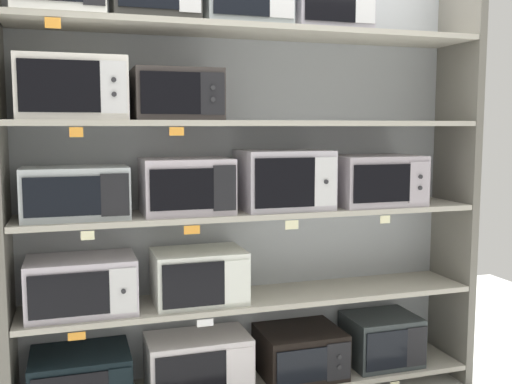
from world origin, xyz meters
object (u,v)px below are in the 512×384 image
Objects in this scene: microwave_1 at (198,362)px; microwave_3 at (381,339)px; microwave_5 at (199,276)px; microwave_11 at (176,95)px; microwave_6 at (76,192)px; microwave_9 at (374,180)px; microwave_7 at (186,186)px; microwave_2 at (300,352)px; microwave_8 at (284,179)px; microwave_15 at (326,8)px; microwave_14 at (244,0)px; microwave_0 at (81,378)px; microwave_10 at (72,89)px; microwave_4 at (82,285)px.

microwave_1 is 1.33× the size of microwave_3.
microwave_5 is 0.99m from microwave_11.
microwave_5 is at bearing -0.03° from microwave_6.
microwave_6 reaches higher than microwave_1.
microwave_6 is 1.02× the size of microwave_9.
microwave_7 is at bearing 179.99° from microwave_3.
microwave_2 is 1.65m from microwave_11.
microwave_8 is 0.58m from microwave_9.
microwave_15 is (0.74, 0.00, 1.48)m from microwave_5.
microwave_1 is at bearing -0.02° from microwave_6.
microwave_6 is 0.57m from microwave_7.
microwave_1 is 1.16m from microwave_3.
microwave_14 reaches higher than microwave_11.
microwave_9 is at bearing 0.01° from microwave_0.
microwave_2 is at bearing 179.99° from microwave_9.
microwave_0 reaches higher than microwave_2.
microwave_14 is (0.32, -0.00, 0.99)m from microwave_7.
microwave_10 is 0.52m from microwave_11.
microwave_15 is at bearing -0.00° from microwave_10.
microwave_0 is 1.19× the size of microwave_3.
microwave_6 reaches higher than microwave_4.
microwave_15 reaches higher than microwave_5.
microwave_7 is at bearing 179.64° from microwave_5.
microwave_14 is at bearing 0.02° from microwave_5.
microwave_6 is 1.10× the size of microwave_7.
microwave_0 is at bearing -180.00° from microwave_1.
microwave_7 is at bearing 0.03° from microwave_0.
microwave_0 is 0.93× the size of microwave_4.
microwave_7 is (-0.06, 0.00, 0.50)m from microwave_5.
microwave_7 is (0.57, 0.00, 0.02)m from microwave_6.
microwave_1 is at bearing 0.04° from microwave_11.
microwave_10 is at bearing 180.00° from microwave_8.
microwave_3 is 0.82× the size of microwave_6.
microwave_3 is 0.99× the size of microwave_15.
microwave_5 is 1.18m from microwave_9.
microwave_8 reaches higher than microwave_5.
microwave_10 is at bearing -0.42° from microwave_0.
microwave_1 is 1.20× the size of microwave_7.
microwave_8 is at bearing -0.02° from microwave_14.
microwave_7 is 0.48m from microwave_11.
microwave_8 is at bearing -179.97° from microwave_9.
microwave_5 is at bearing -179.97° from microwave_2.
microwave_1 is 0.49m from microwave_5.
microwave_11 is at bearing 0.00° from microwave_10.
microwave_14 is (0.88, -0.00, 1.49)m from microwave_4.
microwave_7 is at bearing 179.71° from microwave_1.
microwave_4 is at bearing 179.99° from microwave_8.
microwave_10 is (-0.01, -0.00, 1.00)m from microwave_4.
microwave_9 is at bearing 0.01° from microwave_1.
microwave_9 reaches higher than microwave_4.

